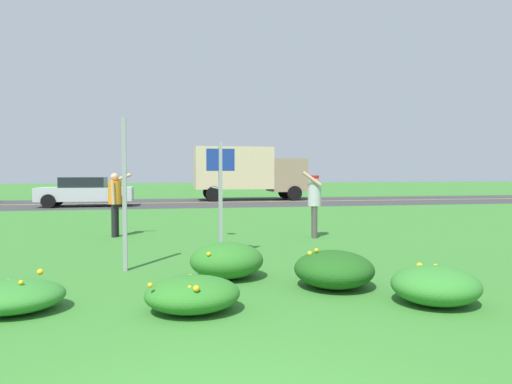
{
  "coord_description": "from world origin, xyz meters",
  "views": [
    {
      "loc": [
        -0.34,
        -2.49,
        1.7
      ],
      "look_at": [
        1.83,
        8.62,
        1.21
      ],
      "focal_mm": 32.57,
      "sensor_mm": 36.0,
      "label": 1
    }
  ],
  "objects_px": {
    "sign_post_near_path": "(125,194)",
    "box_truck_tan": "(248,170)",
    "sign_post_by_roadside": "(220,187)",
    "person_thrower_orange_shirt": "(115,198)",
    "person_catcher_red_cap_gray_shirt": "(314,200)",
    "car_silver_center_left": "(85,192)",
    "frisbee_pale_blue": "(217,188)"
  },
  "relations": [
    {
      "from": "sign_post_near_path",
      "to": "box_truck_tan",
      "type": "bearing_deg",
      "value": 74.03
    },
    {
      "from": "sign_post_near_path",
      "to": "person_thrower_orange_shirt",
      "type": "relative_size",
      "value": 1.57
    },
    {
      "from": "box_truck_tan",
      "to": "frisbee_pale_blue",
      "type": "bearing_deg",
      "value": -102.78
    },
    {
      "from": "sign_post_near_path",
      "to": "person_catcher_red_cap_gray_shirt",
      "type": "height_order",
      "value": "sign_post_near_path"
    },
    {
      "from": "person_catcher_red_cap_gray_shirt",
      "to": "car_silver_center_left",
      "type": "relative_size",
      "value": 0.38
    },
    {
      "from": "person_thrower_orange_shirt",
      "to": "box_truck_tan",
      "type": "height_order",
      "value": "box_truck_tan"
    },
    {
      "from": "person_thrower_orange_shirt",
      "to": "frisbee_pale_blue",
      "type": "bearing_deg",
      "value": -15.96
    },
    {
      "from": "box_truck_tan",
      "to": "sign_post_by_roadside",
      "type": "bearing_deg",
      "value": -101.65
    },
    {
      "from": "sign_post_by_roadside",
      "to": "box_truck_tan",
      "type": "distance_m",
      "value": 19.05
    },
    {
      "from": "car_silver_center_left",
      "to": "box_truck_tan",
      "type": "bearing_deg",
      "value": 22.64
    },
    {
      "from": "sign_post_near_path",
      "to": "person_thrower_orange_shirt",
      "type": "height_order",
      "value": "sign_post_near_path"
    },
    {
      "from": "person_catcher_red_cap_gray_shirt",
      "to": "box_truck_tan",
      "type": "distance_m",
      "value": 16.43
    },
    {
      "from": "sign_post_near_path",
      "to": "person_thrower_orange_shirt",
      "type": "xyz_separation_m",
      "value": [
        -0.61,
        4.39,
        -0.31
      ]
    },
    {
      "from": "sign_post_near_path",
      "to": "sign_post_by_roadside",
      "type": "xyz_separation_m",
      "value": [
        1.76,
        0.95,
        0.08
      ]
    },
    {
      "from": "sign_post_near_path",
      "to": "person_catcher_red_cap_gray_shirt",
      "type": "distance_m",
      "value": 5.52
    },
    {
      "from": "car_silver_center_left",
      "to": "box_truck_tan",
      "type": "height_order",
      "value": "box_truck_tan"
    },
    {
      "from": "sign_post_by_roadside",
      "to": "person_thrower_orange_shirt",
      "type": "distance_m",
      "value": 4.2
    },
    {
      "from": "sign_post_by_roadside",
      "to": "frisbee_pale_blue",
      "type": "bearing_deg",
      "value": 85.24
    },
    {
      "from": "sign_post_near_path",
      "to": "car_silver_center_left",
      "type": "bearing_deg",
      "value": 101.38
    },
    {
      "from": "sign_post_by_roadside",
      "to": "box_truck_tan",
      "type": "height_order",
      "value": "box_truck_tan"
    },
    {
      "from": "sign_post_near_path",
      "to": "car_silver_center_left",
      "type": "distance_m",
      "value": 16.25
    },
    {
      "from": "sign_post_by_roadside",
      "to": "frisbee_pale_blue",
      "type": "xyz_separation_m",
      "value": [
        0.22,
        2.7,
        -0.11
      ]
    },
    {
      "from": "person_thrower_orange_shirt",
      "to": "person_catcher_red_cap_gray_shirt",
      "type": "xyz_separation_m",
      "value": [
        5.08,
        -1.16,
        -0.02
      ]
    },
    {
      "from": "sign_post_near_path",
      "to": "car_silver_center_left",
      "type": "xyz_separation_m",
      "value": [
        -3.21,
        15.92,
        -0.58
      ]
    },
    {
      "from": "sign_post_near_path",
      "to": "sign_post_by_roadside",
      "type": "bearing_deg",
      "value": 28.22
    },
    {
      "from": "frisbee_pale_blue",
      "to": "car_silver_center_left",
      "type": "distance_m",
      "value": 13.35
    },
    {
      "from": "box_truck_tan",
      "to": "person_thrower_orange_shirt",
      "type": "bearing_deg",
      "value": -112.23
    },
    {
      "from": "sign_post_by_roadside",
      "to": "person_catcher_red_cap_gray_shirt",
      "type": "distance_m",
      "value": 3.56
    },
    {
      "from": "sign_post_by_roadside",
      "to": "person_thrower_orange_shirt",
      "type": "xyz_separation_m",
      "value": [
        -2.37,
        3.44,
        -0.39
      ]
    },
    {
      "from": "sign_post_by_roadside",
      "to": "box_truck_tan",
      "type": "xyz_separation_m",
      "value": [
        3.85,
        18.65,
        0.41
      ]
    },
    {
      "from": "frisbee_pale_blue",
      "to": "box_truck_tan",
      "type": "bearing_deg",
      "value": 77.22
    },
    {
      "from": "sign_post_near_path",
      "to": "frisbee_pale_blue",
      "type": "relative_size",
      "value": 9.9
    }
  ]
}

